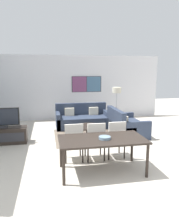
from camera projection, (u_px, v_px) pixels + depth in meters
ground_plane at (123, 190)px, 3.96m from camera, size 24.00×24.00×0.00m
wall_back at (77, 88)px, 9.68m from camera, size 7.64×0.09×2.80m
area_rug at (89, 136)px, 7.24m from camera, size 2.21×2.07×0.01m
tv_console at (2, 136)px, 6.48m from camera, size 1.44×0.47×0.48m
television at (1, 118)px, 6.38m from camera, size 1.06×0.20×0.59m
sofa_main at (82, 119)px, 8.46m from camera, size 2.02×1.00×0.88m
sofa_side at (125, 126)px, 7.44m from camera, size 1.00×1.60×0.88m
coffee_table at (89, 128)px, 7.19m from camera, size 0.93×0.93×0.36m
dining_table at (102, 141)px, 4.57m from camera, size 1.80×0.94×0.75m
dining_chair_left at (74, 141)px, 5.16m from camera, size 0.46×0.46×0.94m
dining_chair_centre at (95, 140)px, 5.22m from camera, size 0.46×0.46×0.94m
dining_chair_right at (116, 138)px, 5.37m from camera, size 0.46×0.46×0.94m
fruit_bowl at (105, 138)px, 4.51m from camera, size 0.25×0.25×0.06m
floor_lamp at (117, 93)px, 8.43m from camera, size 0.34×0.34×1.51m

